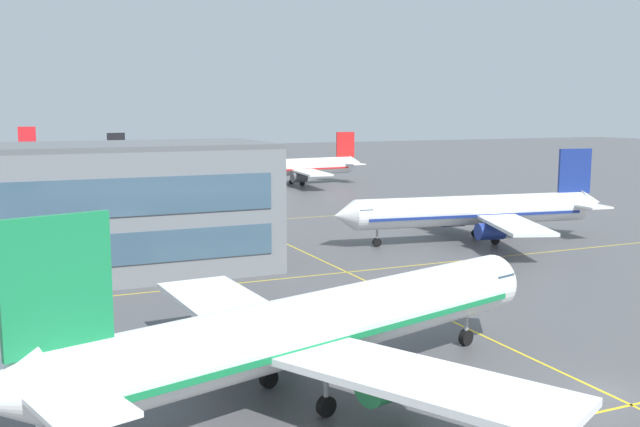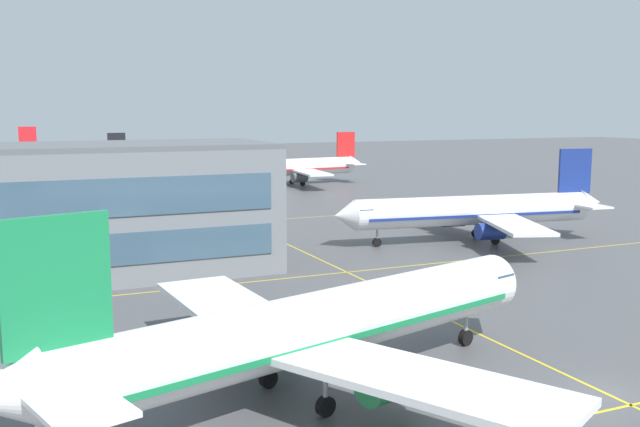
{
  "view_description": "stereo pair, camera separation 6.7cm",
  "coord_description": "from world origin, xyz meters",
  "views": [
    {
      "loc": [
        -31.14,
        -29.61,
        16.23
      ],
      "look_at": [
        -1.46,
        37.38,
        5.62
      ],
      "focal_mm": 40.31,
      "sensor_mm": 36.0,
      "label": 1
    },
    {
      "loc": [
        -31.08,
        -29.64,
        16.23
      ],
      "look_at": [
        -1.46,
        37.38,
        5.62
      ],
      "focal_mm": 40.31,
      "sensor_mm": 36.0,
      "label": 2
    }
  ],
  "objects": [
    {
      "name": "airliner_second_row",
      "position": [
        22.11,
        42.94,
        3.86
      ],
      "size": [
        36.37,
        31.08,
        11.31
      ],
      "color": "white",
      "rests_on": "ground"
    },
    {
      "name": "airliner_far_left_stand",
      "position": [
        25.92,
        114.7,
        3.86
      ],
      "size": [
        36.34,
        31.17,
        11.29
      ],
      "color": "white",
      "rests_on": "ground"
    },
    {
      "name": "ground_plane",
      "position": [
        0.0,
        0.0,
        0.0
      ],
      "size": [
        600.0,
        600.0,
        0.0
      ],
      "primitive_type": "plane",
      "color": "#4C4C4F"
    },
    {
      "name": "taxiway_markings",
      "position": [
        0.0,
        33.95,
        0.0
      ],
      "size": [
        118.13,
        118.63,
        0.01
      ],
      "color": "yellow",
      "rests_on": "ground"
    },
    {
      "name": "airliner_third_row",
      "position": [
        -22.47,
        81.96,
        3.75
      ],
      "size": [
        34.75,
        29.63,
        10.98
      ],
      "color": "orange",
      "rests_on": "ground"
    },
    {
      "name": "airliner_front_gate",
      "position": [
        -15.4,
        6.47,
        4.03
      ],
      "size": [
        37.35,
        31.86,
        11.81
      ],
      "color": "white",
      "rests_on": "ground"
    },
    {
      "name": "airliner_far_right_stand",
      "position": [
        6.94,
        151.43,
        3.67
      ],
      "size": [
        34.29,
        29.15,
        10.75
      ],
      "color": "yellow",
      "rests_on": "ground"
    },
    {
      "name": "airliner_distant_taxiway",
      "position": [
        -10.29,
        188.99,
        3.94
      ],
      "size": [
        36.98,
        32.04,
        11.54
      ],
      "color": "blue",
      "rests_on": "ground"
    }
  ]
}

